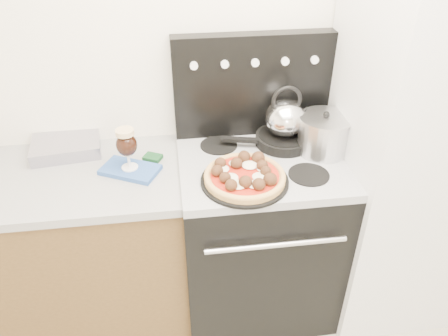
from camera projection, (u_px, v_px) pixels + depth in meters
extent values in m
cube|color=white|center=(234.00, 66.00, 2.09)|extent=(3.50, 0.01, 2.50)
cube|color=brown|center=(39.00, 255.00, 2.18)|extent=(1.45, 0.60, 0.86)
cube|color=#9C9C9C|center=(15.00, 182.00, 1.93)|extent=(1.48, 0.63, 0.04)
cube|color=black|center=(257.00, 237.00, 2.28)|extent=(0.76, 0.65, 0.88)
cube|color=#ADADB2|center=(261.00, 163.00, 2.02)|extent=(0.76, 0.65, 0.04)
cube|color=black|center=(252.00, 85.00, 2.10)|extent=(0.76, 0.08, 0.50)
cube|color=silver|center=(409.00, 146.00, 2.05)|extent=(0.64, 0.68, 1.90)
cube|color=silver|center=(66.00, 146.00, 2.09)|extent=(0.34, 0.27, 0.06)
cube|color=#2E56A5|center=(130.00, 170.00, 1.96)|extent=(0.29, 0.24, 0.02)
cylinder|color=black|center=(245.00, 181.00, 1.86)|extent=(0.46, 0.46, 0.01)
cylinder|color=black|center=(283.00, 139.00, 2.12)|extent=(0.33, 0.33, 0.05)
cylinder|color=silver|center=(323.00, 135.00, 2.03)|extent=(0.26, 0.26, 0.17)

